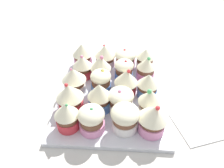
% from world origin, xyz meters
% --- Properties ---
extents(ground_plane, '(1.80, 1.80, 0.03)m').
position_xyz_m(ground_plane, '(0.00, 0.00, -0.01)').
color(ground_plane, beige).
extents(baking_tray, '(0.29, 0.35, 0.01)m').
position_xyz_m(baking_tray, '(0.00, 0.00, 0.01)').
color(baking_tray, silver).
rests_on(baking_tray, ground_plane).
extents(cupcake_0, '(0.06, 0.06, 0.08)m').
position_xyz_m(cupcake_0, '(-0.09, -0.13, 0.05)').
color(cupcake_0, '#D1333D').
rests_on(cupcake_0, baking_tray).
extents(cupcake_1, '(0.06, 0.06, 0.07)m').
position_xyz_m(cupcake_1, '(-0.04, -0.13, 0.05)').
color(cupcake_1, pink).
rests_on(cupcake_1, baking_tray).
extents(cupcake_2, '(0.06, 0.06, 0.07)m').
position_xyz_m(cupcake_2, '(0.04, -0.12, 0.05)').
color(cupcake_2, white).
rests_on(cupcake_2, baking_tray).
extents(cupcake_3, '(0.07, 0.07, 0.08)m').
position_xyz_m(cupcake_3, '(0.10, -0.13, 0.05)').
color(cupcake_3, pink).
rests_on(cupcake_3, baking_tray).
extents(cupcake_4, '(0.07, 0.07, 0.08)m').
position_xyz_m(cupcake_4, '(-0.10, -0.07, 0.05)').
color(cupcake_4, '#D1333D').
rests_on(cupcake_4, baking_tray).
extents(cupcake_5, '(0.06, 0.06, 0.08)m').
position_xyz_m(cupcake_5, '(-0.03, -0.06, 0.05)').
color(cupcake_5, '#477AC6').
rests_on(cupcake_5, baking_tray).
extents(cupcake_6, '(0.06, 0.06, 0.07)m').
position_xyz_m(cupcake_6, '(0.03, -0.06, 0.04)').
color(cupcake_6, white).
rests_on(cupcake_6, baking_tray).
extents(cupcake_7, '(0.06, 0.06, 0.08)m').
position_xyz_m(cupcake_7, '(0.10, -0.07, 0.05)').
color(cupcake_7, white).
rests_on(cupcake_7, baking_tray).
extents(cupcake_8, '(0.07, 0.07, 0.08)m').
position_xyz_m(cupcake_8, '(-0.10, 0.00, 0.05)').
color(cupcake_8, white).
rests_on(cupcake_8, baking_tray).
extents(cupcake_9, '(0.06, 0.06, 0.07)m').
position_xyz_m(cupcake_9, '(-0.03, 0.01, 0.05)').
color(cupcake_9, '#477AC6').
rests_on(cupcake_9, baking_tray).
extents(cupcake_10, '(0.06, 0.06, 0.08)m').
position_xyz_m(cupcake_10, '(0.04, -0.00, 0.05)').
color(cupcake_10, '#D1333D').
rests_on(cupcake_10, baking_tray).
extents(cupcake_11, '(0.06, 0.06, 0.07)m').
position_xyz_m(cupcake_11, '(0.10, -0.01, 0.05)').
color(cupcake_11, '#477AC6').
rests_on(cupcake_11, baking_tray).
extents(cupcake_12, '(0.06, 0.06, 0.08)m').
position_xyz_m(cupcake_12, '(-0.09, 0.07, 0.05)').
color(cupcake_12, '#D1333D').
rests_on(cupcake_12, baking_tray).
extents(cupcake_13, '(0.06, 0.06, 0.08)m').
position_xyz_m(cupcake_13, '(-0.04, 0.06, 0.05)').
color(cupcake_13, pink).
rests_on(cupcake_13, baking_tray).
extents(cupcake_14, '(0.06, 0.06, 0.07)m').
position_xyz_m(cupcake_14, '(0.03, 0.06, 0.05)').
color(cupcake_14, '#477AC6').
rests_on(cupcake_14, baking_tray).
extents(cupcake_15, '(0.05, 0.05, 0.07)m').
position_xyz_m(cupcake_15, '(0.10, 0.07, 0.05)').
color(cupcake_15, pink).
rests_on(cupcake_15, baking_tray).
extents(cupcake_16, '(0.06, 0.06, 0.07)m').
position_xyz_m(cupcake_16, '(-0.10, 0.13, 0.05)').
color(cupcake_16, pink).
rests_on(cupcake_16, baking_tray).
extents(cupcake_17, '(0.06, 0.06, 0.07)m').
position_xyz_m(cupcake_17, '(-0.03, 0.13, 0.05)').
color(cupcake_17, white).
rests_on(cupcake_17, baking_tray).
extents(cupcake_18, '(0.07, 0.07, 0.07)m').
position_xyz_m(cupcake_18, '(0.04, 0.12, 0.05)').
color(cupcake_18, pink).
rests_on(cupcake_18, baking_tray).
extents(cupcake_19, '(0.06, 0.06, 0.07)m').
position_xyz_m(cupcake_19, '(0.10, 0.12, 0.05)').
color(cupcake_19, white).
rests_on(cupcake_19, baking_tray).
extents(napkin, '(0.14, 0.14, 0.01)m').
position_xyz_m(napkin, '(0.22, -0.09, 0.00)').
color(napkin, white).
rests_on(napkin, ground_plane).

